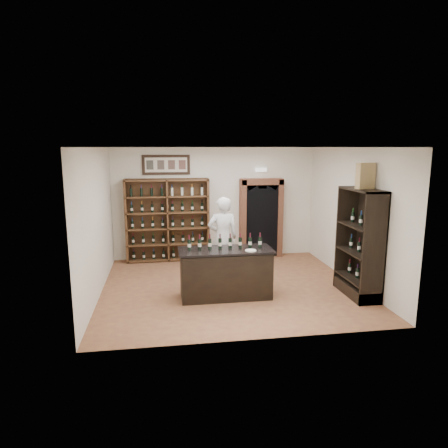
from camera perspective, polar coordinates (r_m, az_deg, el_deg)
The scene contains 22 objects.
floor at distance 8.87m, azimuth 0.91°, elevation -8.88°, with size 5.50×5.50×0.00m, color #93643B.
ceiling at distance 8.34m, azimuth 0.98°, elevation 10.90°, with size 5.50×5.50×0.00m, color white.
wall_back at distance 10.92m, azimuth -1.27°, elevation 2.99°, with size 5.50×0.04×3.00m, color silver.
wall_left at distance 8.46m, azimuth -17.73°, elevation 0.17°, with size 0.04×5.00×3.00m, color silver.
wall_right at distance 9.34m, azimuth 17.82°, elevation 1.12°, with size 0.04×5.00×3.00m, color silver.
wine_shelf at distance 10.73m, azimuth -8.05°, elevation 0.58°, with size 2.20×0.38×2.20m.
framed_picture at distance 10.70m, azimuth -8.27°, elevation 8.37°, with size 1.25×0.04×0.52m, color black.
arched_doorway at distance 11.04m, azimuth 5.30°, elevation 1.13°, with size 1.17×0.35×2.17m.
emergency_light at distance 10.99m, azimuth 5.30°, elevation 7.71°, with size 0.30×0.10×0.10m, color white.
tasting_counter at distance 8.11m, azimuth 0.24°, elevation -7.09°, with size 1.88×0.78×1.00m.
counter_bottle_0 at distance 7.94m, azimuth -4.99°, elevation -2.92°, with size 0.07×0.07×0.30m.
counter_bottle_1 at distance 7.96m, azimuth -3.51°, elevation -2.88°, with size 0.07×0.07×0.30m.
counter_bottle_2 at distance 7.98m, azimuth -2.03°, elevation -2.83°, with size 0.07×0.07×0.30m.
counter_bottle_3 at distance 8.01m, azimuth -0.57°, elevation -2.77°, with size 0.07×0.07×0.30m.
counter_bottle_4 at distance 8.04m, azimuth 0.88°, elevation -2.72°, with size 0.07×0.07×0.30m.
counter_bottle_5 at distance 8.07m, azimuth 2.32°, elevation -2.67°, with size 0.07×0.07×0.30m.
counter_bottle_6 at distance 8.11m, azimuth 3.75°, elevation -2.61°, with size 0.07×0.07×0.30m.
counter_bottle_7 at distance 8.16m, azimuth 5.16°, elevation -2.55°, with size 0.07×0.07×0.30m.
side_cabinet at distance 8.61m, azimuth 18.85°, elevation -4.82°, with size 0.48×1.20×2.20m.
shopkeeper at distance 9.22m, azimuth -0.17°, elevation -1.95°, with size 0.69×0.45×1.90m, color silver.
plate at distance 7.86m, azimuth 3.84°, elevation -3.80°, with size 0.22×0.22×0.02m, color beige.
wine_crate at distance 8.31m, azimuth 19.54°, elevation 6.50°, with size 0.36×0.15×0.51m, color tan.
Camera 1 is at (-1.41, -8.22, 2.99)m, focal length 32.00 mm.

